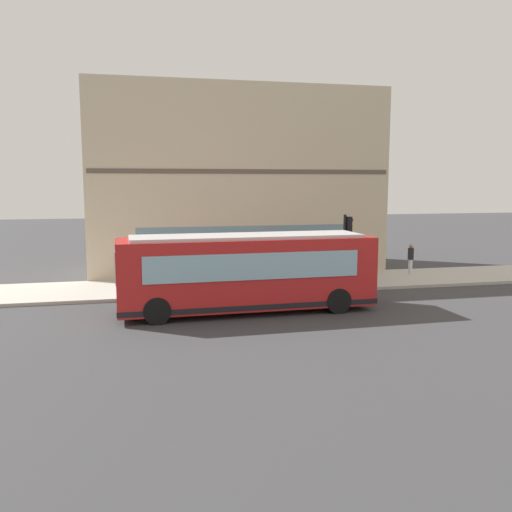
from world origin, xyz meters
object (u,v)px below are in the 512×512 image
pedestrian_by_light_pole (142,273)px  pedestrian_near_building_entrance (365,264)px  fire_hydrant (264,280)px  traffic_light_near_corner (347,237)px  pedestrian_near_hydrant (246,268)px  pedestrian_walking_along_curb (411,257)px  city_bus_nearside (247,273)px

pedestrian_by_light_pole → pedestrian_near_building_entrance: bearing=-86.7°
fire_hydrant → pedestrian_by_light_pole: bearing=94.3°
traffic_light_near_corner → pedestrian_near_hydrant: size_ratio=1.95×
traffic_light_near_corner → pedestrian_near_building_entrance: 2.11m
pedestrian_by_light_pole → pedestrian_near_building_entrance: size_ratio=1.03×
fire_hydrant → pedestrian_walking_along_curb: 8.95m
city_bus_nearside → pedestrian_near_building_entrance: bearing=-58.9°
city_bus_nearside → fire_hydrant: size_ratio=13.64×
traffic_light_near_corner → pedestrian_by_light_pole: bearing=89.0°
fire_hydrant → pedestrian_walking_along_curb: pedestrian_walking_along_curb is taller
traffic_light_near_corner → pedestrian_by_light_pole: (0.17, 9.55, -1.44)m
pedestrian_near_hydrant → fire_hydrant: bearing=-79.0°
traffic_light_near_corner → fire_hydrant: size_ratio=4.66×
fire_hydrant → pedestrian_by_light_pole: pedestrian_by_light_pole is taller
pedestrian_walking_along_curb → pedestrian_near_hydrant: 9.88m
traffic_light_near_corner → pedestrian_near_hydrant: 5.04m
traffic_light_near_corner → pedestrian_near_building_entrance: bearing=-57.8°
fire_hydrant → city_bus_nearside: bearing=157.1°
traffic_light_near_corner → fire_hydrant: (0.60, 3.90, -2.04)m
city_bus_nearside → pedestrian_by_light_pole: size_ratio=6.00×
traffic_light_near_corner → fire_hydrant: bearing=81.3°
pedestrian_near_building_entrance → pedestrian_near_hydrant: (-0.39, 6.11, 0.09)m
city_bus_nearside → pedestrian_walking_along_curb: 11.96m
pedestrian_near_building_entrance → pedestrian_by_light_pole: bearing=93.3°
traffic_light_near_corner → pedestrian_by_light_pole: traffic_light_near_corner is taller
pedestrian_walking_along_curb → pedestrian_near_building_entrance: size_ratio=1.00×
city_bus_nearside → pedestrian_near_hydrant: bearing=-11.0°
traffic_light_near_corner → pedestrian_walking_along_curb: 5.67m
pedestrian_walking_along_curb → pedestrian_by_light_pole: bearing=99.8°
pedestrian_walking_along_curb → pedestrian_near_hydrant: bearing=103.1°
city_bus_nearside → fire_hydrant: 4.38m
fire_hydrant → pedestrian_walking_along_curb: size_ratio=0.46×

